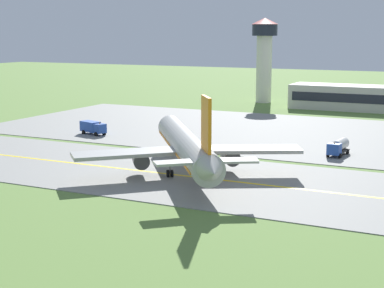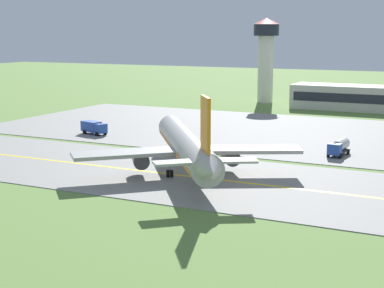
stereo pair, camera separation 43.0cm
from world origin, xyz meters
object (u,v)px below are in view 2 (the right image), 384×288
Objects in this scene: airplane_lead at (186,146)px; service_truck_baggage at (94,127)px; service_truck_fuel at (339,147)px; control_tower at (266,51)px.

airplane_lead is 38.93m from service_truck_baggage.
service_truck_baggage is at bearing 144.93° from airplane_lead.
service_truck_fuel is at bearing 0.40° from service_truck_baggage.
service_truck_baggage is at bearing -99.60° from control_tower.
airplane_lead is at bearing -126.22° from service_truck_fuel.
control_tower is (11.56, 68.36, 13.09)m from service_truck_baggage.
control_tower reaches higher than service_truck_fuel.
control_tower is (-20.23, 90.68, 10.49)m from airplane_lead.
airplane_lead is 5.40× the size of service_truck_baggage.
airplane_lead reaches higher than service_truck_baggage.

